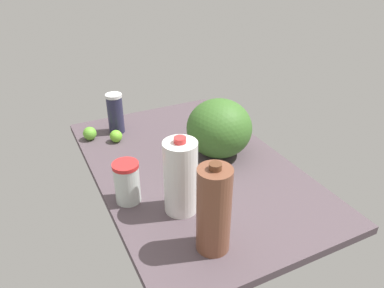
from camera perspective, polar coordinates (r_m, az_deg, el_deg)
countertop at (r=154.44cm, az=-0.00°, el=-3.72°), size 120.00×76.00×3.00cm
watermelon at (r=156.11cm, az=4.16°, el=2.42°), size 27.31×27.31×24.52cm
chocolate_milk_jug at (r=108.46cm, az=3.34°, el=-10.02°), size 10.09×10.09×29.75cm
shaker_bottle at (r=178.97cm, az=-11.60°, el=4.60°), size 7.55×7.55×19.15cm
milk_jug at (r=123.17cm, az=-1.74°, el=-5.06°), size 11.35×11.35×27.99cm
tumbler_cup at (r=132.14cm, az=-9.88°, el=-5.76°), size 9.15×9.15×15.41cm
lime_far_back at (r=172.98cm, az=-11.50°, el=1.18°), size 5.63×5.63×5.63cm
lime_by_jug at (r=177.56cm, az=-15.31°, el=1.56°), size 6.13×6.13×6.13cm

